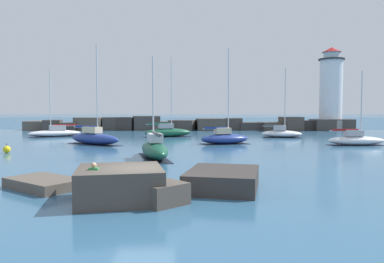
{
  "coord_description": "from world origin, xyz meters",
  "views": [
    {
      "loc": [
        2.25,
        -14.76,
        3.62
      ],
      "look_at": [
        1.55,
        22.57,
        1.47
      ],
      "focal_mm": 35.0,
      "sensor_mm": 36.0,
      "label": 1
    }
  ],
  "objects_px": {
    "sailboat_moored_2": "(55,132)",
    "sailboat_moored_3": "(356,140)",
    "sailboat_moored_0": "(281,133)",
    "mooring_buoy_orange_near": "(7,149)",
    "lighthouse": "(331,94)",
    "sailboat_moored_6": "(94,138)",
    "sailboat_moored_1": "(168,132)",
    "sailboat_moored_7": "(225,138)",
    "sailboat_moored_4": "(154,149)",
    "person_on_rocks": "(94,181)"
  },
  "relations": [
    {
      "from": "sailboat_moored_3",
      "to": "sailboat_moored_2",
      "type": "bearing_deg",
      "value": 161.72
    },
    {
      "from": "mooring_buoy_orange_near",
      "to": "sailboat_moored_2",
      "type": "bearing_deg",
      "value": 99.89
    },
    {
      "from": "sailboat_moored_1",
      "to": "sailboat_moored_2",
      "type": "relative_size",
      "value": 1.16
    },
    {
      "from": "sailboat_moored_6",
      "to": "sailboat_moored_0",
      "type": "bearing_deg",
      "value": 25.75
    },
    {
      "from": "sailboat_moored_3",
      "to": "mooring_buoy_orange_near",
      "type": "relative_size",
      "value": 9.23
    },
    {
      "from": "person_on_rocks",
      "to": "mooring_buoy_orange_near",
      "type": "bearing_deg",
      "value": 125.69
    },
    {
      "from": "sailboat_moored_0",
      "to": "person_on_rocks",
      "type": "relative_size",
      "value": 5.63
    },
    {
      "from": "sailboat_moored_2",
      "to": "sailboat_moored_3",
      "type": "height_order",
      "value": "sailboat_moored_2"
    },
    {
      "from": "person_on_rocks",
      "to": "sailboat_moored_1",
      "type": "bearing_deg",
      "value": 90.29
    },
    {
      "from": "sailboat_moored_0",
      "to": "sailboat_moored_6",
      "type": "relative_size",
      "value": 0.88
    },
    {
      "from": "sailboat_moored_3",
      "to": "mooring_buoy_orange_near",
      "type": "bearing_deg",
      "value": -166.84
    },
    {
      "from": "sailboat_moored_1",
      "to": "sailboat_moored_6",
      "type": "height_order",
      "value": "sailboat_moored_1"
    },
    {
      "from": "lighthouse",
      "to": "person_on_rocks",
      "type": "xyz_separation_m",
      "value": [
        -27.66,
        -53.61,
        -5.57
      ]
    },
    {
      "from": "sailboat_moored_7",
      "to": "person_on_rocks",
      "type": "height_order",
      "value": "sailboat_moored_7"
    },
    {
      "from": "sailboat_moored_1",
      "to": "sailboat_moored_6",
      "type": "bearing_deg",
      "value": -121.13
    },
    {
      "from": "sailboat_moored_4",
      "to": "person_on_rocks",
      "type": "xyz_separation_m",
      "value": [
        -0.67,
        -13.81,
        0.19
      ]
    },
    {
      "from": "sailboat_moored_6",
      "to": "sailboat_moored_1",
      "type": "bearing_deg",
      "value": 58.87
    },
    {
      "from": "sailboat_moored_0",
      "to": "sailboat_moored_1",
      "type": "xyz_separation_m",
      "value": [
        -15.11,
        0.7,
        0.11
      ]
    },
    {
      "from": "sailboat_moored_0",
      "to": "mooring_buoy_orange_near",
      "type": "bearing_deg",
      "value": -145.67
    },
    {
      "from": "sailboat_moored_6",
      "to": "mooring_buoy_orange_near",
      "type": "relative_size",
      "value": 12.63
    },
    {
      "from": "sailboat_moored_7",
      "to": "person_on_rocks",
      "type": "relative_size",
      "value": 6.21
    },
    {
      "from": "sailboat_moored_6",
      "to": "person_on_rocks",
      "type": "relative_size",
      "value": 6.38
    },
    {
      "from": "sailboat_moored_0",
      "to": "sailboat_moored_4",
      "type": "xyz_separation_m",
      "value": [
        -14.25,
        -21.63,
        0.13
      ]
    },
    {
      "from": "sailboat_moored_0",
      "to": "sailboat_moored_4",
      "type": "distance_m",
      "value": 25.91
    },
    {
      "from": "sailboat_moored_2",
      "to": "sailboat_moored_6",
      "type": "bearing_deg",
      "value": -53.18
    },
    {
      "from": "lighthouse",
      "to": "sailboat_moored_6",
      "type": "height_order",
      "value": "lighthouse"
    },
    {
      "from": "sailboat_moored_1",
      "to": "sailboat_moored_7",
      "type": "height_order",
      "value": "sailboat_moored_1"
    },
    {
      "from": "sailboat_moored_1",
      "to": "sailboat_moored_6",
      "type": "relative_size",
      "value": 1.02
    },
    {
      "from": "sailboat_moored_4",
      "to": "person_on_rocks",
      "type": "height_order",
      "value": "sailboat_moored_4"
    },
    {
      "from": "mooring_buoy_orange_near",
      "to": "person_on_rocks",
      "type": "distance_m",
      "value": 20.87
    },
    {
      "from": "sailboat_moored_4",
      "to": "sailboat_moored_6",
      "type": "distance_m",
      "value": 13.46
    },
    {
      "from": "sailboat_moored_6",
      "to": "mooring_buoy_orange_near",
      "type": "height_order",
      "value": "sailboat_moored_6"
    },
    {
      "from": "sailboat_moored_3",
      "to": "sailboat_moored_7",
      "type": "relative_size",
      "value": 0.75
    },
    {
      "from": "mooring_buoy_orange_near",
      "to": "sailboat_moored_3",
      "type": "bearing_deg",
      "value": 13.16
    },
    {
      "from": "sailboat_moored_3",
      "to": "person_on_rocks",
      "type": "distance_m",
      "value": 31.73
    },
    {
      "from": "sailboat_moored_0",
      "to": "sailboat_moored_1",
      "type": "distance_m",
      "value": 15.13
    },
    {
      "from": "sailboat_moored_3",
      "to": "person_on_rocks",
      "type": "height_order",
      "value": "sailboat_moored_3"
    },
    {
      "from": "lighthouse",
      "to": "sailboat_moored_0",
      "type": "relative_size",
      "value": 1.62
    },
    {
      "from": "sailboat_moored_2",
      "to": "sailboat_moored_3",
      "type": "distance_m",
      "value": 37.6
    },
    {
      "from": "sailboat_moored_7",
      "to": "mooring_buoy_orange_near",
      "type": "bearing_deg",
      "value": -155.23
    },
    {
      "from": "lighthouse",
      "to": "sailboat_moored_1",
      "type": "height_order",
      "value": "lighthouse"
    },
    {
      "from": "sailboat_moored_3",
      "to": "sailboat_moored_7",
      "type": "distance_m",
      "value": 13.46
    },
    {
      "from": "sailboat_moored_2",
      "to": "sailboat_moored_3",
      "type": "relative_size",
      "value": 1.21
    },
    {
      "from": "sailboat_moored_2",
      "to": "sailboat_moored_7",
      "type": "height_order",
      "value": "sailboat_moored_7"
    },
    {
      "from": "sailboat_moored_3",
      "to": "sailboat_moored_6",
      "type": "relative_size",
      "value": 0.73
    },
    {
      "from": "sailboat_moored_7",
      "to": "mooring_buoy_orange_near",
      "type": "distance_m",
      "value": 20.84
    },
    {
      "from": "sailboat_moored_2",
      "to": "sailboat_moored_4",
      "type": "distance_m",
      "value": 27.72
    },
    {
      "from": "sailboat_moored_0",
      "to": "sailboat_moored_3",
      "type": "distance_m",
      "value": 12.13
    },
    {
      "from": "sailboat_moored_0",
      "to": "mooring_buoy_orange_near",
      "type": "height_order",
      "value": "sailboat_moored_0"
    },
    {
      "from": "lighthouse",
      "to": "sailboat_moored_2",
      "type": "xyz_separation_m",
      "value": [
        -43.2,
        -17.32,
        -5.91
      ]
    }
  ]
}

